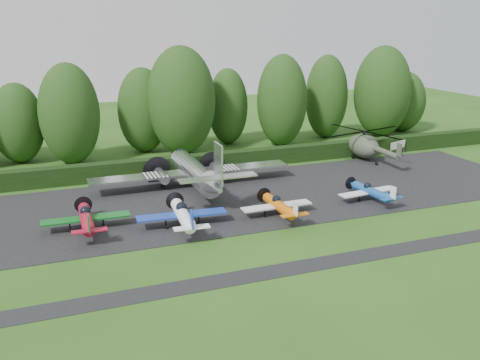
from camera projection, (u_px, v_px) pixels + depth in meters
name	position (u px, v px, depth m)	size (l,w,h in m)	color
ground	(251.00, 239.00, 43.40)	(160.00, 160.00, 0.00)	#214914
apron	(213.00, 201.00, 52.35)	(70.00, 18.00, 0.01)	black
taxiway_verge	(282.00, 270.00, 38.02)	(70.00, 2.00, 0.00)	black
hedgerow	(184.00, 172.00, 62.20)	(90.00, 1.60, 2.00)	black
transport_plane	(195.00, 172.00, 55.39)	(21.45, 16.45, 6.87)	silver
light_plane_red	(86.00, 218.00, 44.64)	(7.33, 7.71, 2.82)	maroon
light_plane_white	(183.00, 215.00, 45.28)	(7.72, 8.12, 2.97)	white
light_plane_orange	(279.00, 206.00, 48.03)	(6.61, 6.95, 2.54)	#D4670C
light_plane_blue	(371.00, 191.00, 52.13)	(6.29, 6.61, 2.42)	#184A92
helicopter	(364.00, 144.00, 67.33)	(11.59, 13.57, 3.73)	#384233
sign_board	(398.00, 146.00, 70.16)	(3.13, 0.12, 1.76)	#3F3326
tree_0	(181.00, 101.00, 68.85)	(8.82, 8.82, 14.03)	black
tree_2	(228.00, 107.00, 75.03)	(5.62, 5.62, 10.67)	black
tree_3	(18.00, 123.00, 65.27)	(6.32, 6.32, 9.86)	black
tree_4	(69.00, 114.00, 64.41)	(7.23, 7.23, 12.31)	black
tree_5	(326.00, 97.00, 78.86)	(6.21, 6.21, 12.25)	black
tree_6	(382.00, 92.00, 79.73)	(8.42, 8.42, 13.48)	black
tree_7	(282.00, 101.00, 73.82)	(6.94, 6.94, 12.65)	black
tree_8	(403.00, 102.00, 83.82)	(6.94, 6.94, 9.42)	black
tree_9	(143.00, 110.00, 70.44)	(6.69, 6.69, 11.19)	black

